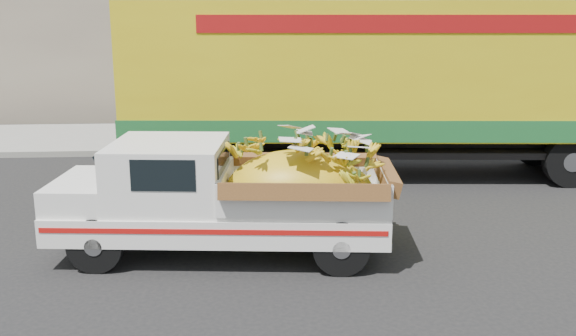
{
  "coord_description": "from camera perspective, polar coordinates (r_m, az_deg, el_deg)",
  "views": [
    {
      "loc": [
        -1.11,
        -8.47,
        3.56
      ],
      "look_at": [
        -0.46,
        1.24,
        1.2
      ],
      "focal_mm": 40.0,
      "sensor_mm": 36.0,
      "label": 1
    }
  ],
  "objects": [
    {
      "name": "sidewalk",
      "position": [
        18.78,
        -0.4,
        2.93
      ],
      "size": [
        60.0,
        4.0,
        0.14
      ],
      "primitive_type": "cube",
      "color": "gray",
      "rests_on": "ground"
    },
    {
      "name": "ground",
      "position": [
        9.26,
        3.39,
        -9.01
      ],
      "size": [
        100.0,
        100.0,
        0.0
      ],
      "primitive_type": "plane",
      "color": "black",
      "rests_on": "ground"
    },
    {
      "name": "curb",
      "position": [
        16.73,
        0.04,
        1.61
      ],
      "size": [
        60.0,
        0.25,
        0.15
      ],
      "primitive_type": "cube",
      "color": "gray",
      "rests_on": "ground"
    },
    {
      "name": "semi_trailer",
      "position": [
        14.35,
        9.86,
        7.68
      ],
      "size": [
        12.04,
        3.4,
        3.8
      ],
      "rotation": [
        0.0,
        0.0,
        -0.07
      ],
      "color": "black",
      "rests_on": "ground"
    },
    {
      "name": "pickup_truck",
      "position": [
        9.57,
        -3.72,
        -2.39
      ],
      "size": [
        5.06,
        2.26,
        1.72
      ],
      "rotation": [
        0.0,
        0.0,
        -0.1
      ],
      "color": "black",
      "rests_on": "ground"
    },
    {
      "name": "building_left",
      "position": [
        25.3,
        -20.0,
        10.44
      ],
      "size": [
        18.0,
        6.0,
        5.0
      ],
      "primitive_type": "cube",
      "color": "gray",
      "rests_on": "ground"
    }
  ]
}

